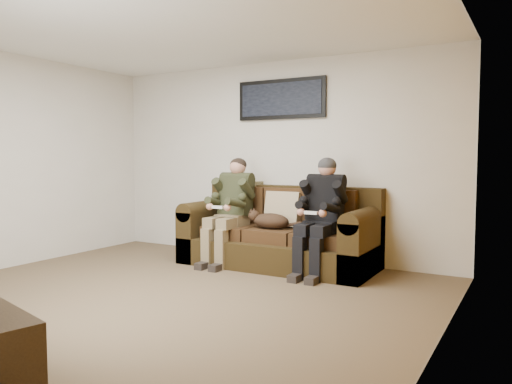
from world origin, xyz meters
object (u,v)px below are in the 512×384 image
Objects in this scene: cat at (269,220)px; framed_poster at (281,99)px; person_left at (231,203)px; person_right at (321,208)px; sofa at (281,235)px.

framed_poster is at bearing 103.78° from cat.
framed_poster is (-0.14, 0.59, 1.52)m from cat.
cat is (0.56, -0.01, -0.18)m from person_left.
person_right is at bearing 0.02° from person_left.
framed_poster reaches higher than cat.
person_right is at bearing -35.49° from framed_poster.
person_right is at bearing 0.75° from cat.
sofa is at bearing 18.04° from person_left.
framed_poster is (0.41, 0.58, 1.34)m from person_left.
sofa is 0.30m from cat.
sofa reaches higher than cat.
sofa is 0.76m from person_right.
person_right reaches higher than sofa.
person_left is 2.02× the size of cat.
cat is (-0.67, -0.01, -0.18)m from person_right.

